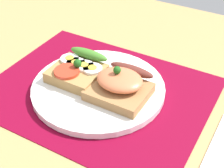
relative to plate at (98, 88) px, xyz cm
name	(u,v)px	position (x,y,z in cm)	size (l,w,h in cm)	color
ground_plane	(99,98)	(0.00, 0.00, -2.52)	(120.00, 90.00, 3.20)	tan
placemat	(98,91)	(0.00, 0.00, -0.77)	(41.15, 32.55, 0.30)	maroon
plate	(98,88)	(0.00, 0.00, 0.00)	(25.30, 25.30, 1.24)	white
sandwich_egg_tomato	(77,70)	(-4.87, 0.35, 2.23)	(9.61, 10.22, 4.38)	#AB8048
sandwich_salmon	(120,85)	(4.73, -0.04, 2.64)	(10.45, 10.39, 5.69)	#A27344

